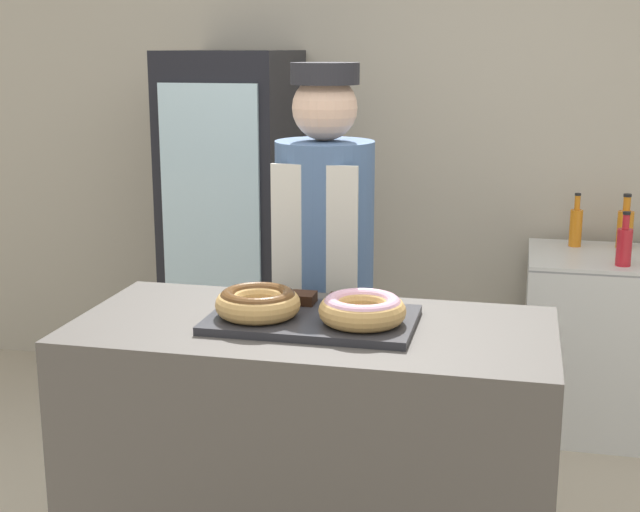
# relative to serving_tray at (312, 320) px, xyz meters

# --- Properties ---
(wall_back) EXTENTS (8.00, 0.06, 2.70)m
(wall_back) POSITION_rel_serving_tray_xyz_m (0.00, 2.13, 0.36)
(wall_back) COLOR #BCB29E
(wall_back) RESTS_ON ground_plane
(display_counter) EXTENTS (1.40, 0.67, 0.98)m
(display_counter) POSITION_rel_serving_tray_xyz_m (0.00, 0.00, -0.50)
(display_counter) COLOR #4C4742
(display_counter) RESTS_ON ground_plane
(serving_tray) EXTENTS (0.60, 0.37, 0.02)m
(serving_tray) POSITION_rel_serving_tray_xyz_m (0.00, 0.00, 0.00)
(serving_tray) COLOR #2D2D33
(serving_tray) RESTS_ON display_counter
(donut_chocolate_glaze) EXTENTS (0.25, 0.25, 0.08)m
(donut_chocolate_glaze) POSITION_rel_serving_tray_xyz_m (-0.15, -0.04, 0.05)
(donut_chocolate_glaze) COLOR tan
(donut_chocolate_glaze) RESTS_ON serving_tray
(donut_light_glaze) EXTENTS (0.25, 0.25, 0.08)m
(donut_light_glaze) POSITION_rel_serving_tray_xyz_m (0.15, -0.04, 0.05)
(donut_light_glaze) COLOR tan
(donut_light_glaze) RESTS_ON serving_tray
(brownie_back_left) EXTENTS (0.08, 0.08, 0.03)m
(brownie_back_left) POSITION_rel_serving_tray_xyz_m (-0.06, 0.12, 0.03)
(brownie_back_left) COLOR black
(brownie_back_left) RESTS_ON serving_tray
(brownie_back_right) EXTENTS (0.08, 0.08, 0.03)m
(brownie_back_right) POSITION_rel_serving_tray_xyz_m (0.06, 0.12, 0.03)
(brownie_back_right) COLOR black
(brownie_back_right) RESTS_ON serving_tray
(baker_person) EXTENTS (0.35, 0.35, 1.72)m
(baker_person) POSITION_rel_serving_tray_xyz_m (-0.09, 0.58, -0.07)
(baker_person) COLOR #4C4C51
(baker_person) RESTS_ON ground_plane
(beverage_fridge) EXTENTS (0.57, 0.69, 1.75)m
(beverage_fridge) POSITION_rel_serving_tray_xyz_m (-0.81, 1.73, -0.12)
(beverage_fridge) COLOR black
(beverage_fridge) RESTS_ON ground_plane
(chest_freezer) EXTENTS (1.03, 0.61, 0.84)m
(chest_freezer) POSITION_rel_serving_tray_xyz_m (1.14, 1.73, -0.57)
(chest_freezer) COLOR silver
(chest_freezer) RESTS_ON ground_plane
(bottle_red) EXTENTS (0.07, 0.07, 0.24)m
(bottle_red) POSITION_rel_serving_tray_xyz_m (1.02, 1.54, -0.06)
(bottle_red) COLOR red
(bottle_red) RESTS_ON chest_freezer
(bottle_orange) EXTENTS (0.07, 0.07, 0.26)m
(bottle_orange) POSITION_rel_serving_tray_xyz_m (1.06, 1.91, -0.05)
(bottle_orange) COLOR orange
(bottle_orange) RESTS_ON chest_freezer
(bottle_orange_b) EXTENTS (0.06, 0.06, 0.26)m
(bottle_orange_b) POSITION_rel_serving_tray_xyz_m (0.83, 1.90, -0.05)
(bottle_orange_b) COLOR orange
(bottle_orange_b) RESTS_ON chest_freezer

